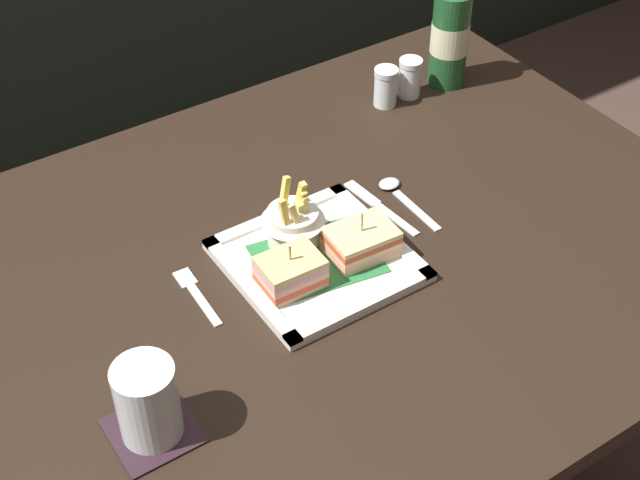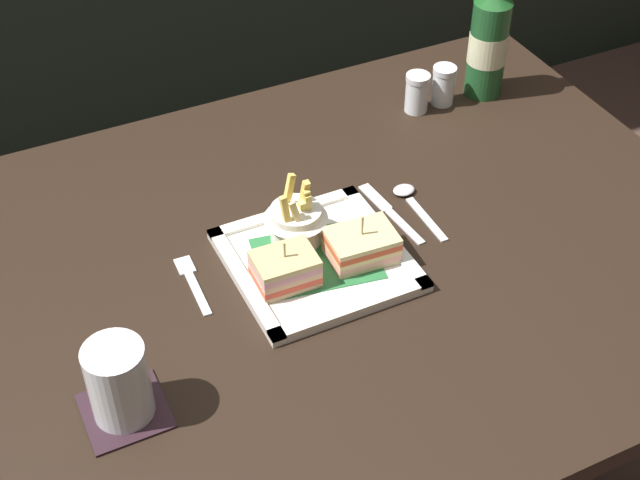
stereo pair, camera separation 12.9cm
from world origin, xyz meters
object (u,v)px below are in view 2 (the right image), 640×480
(sandwich_half_left, at_px, (285,269))
(sandwich_half_right, at_px, (361,245))
(fries_cup, at_px, (296,218))
(pepper_shaker, at_px, (443,87))
(square_plate, at_px, (317,261))
(knife, at_px, (389,211))
(dining_table, at_px, (323,324))
(salt_shaker, at_px, (417,95))
(fork, at_px, (192,281))
(beer_bottle, at_px, (489,40))
(spoon, at_px, (410,198))
(water_glass, at_px, (119,386))

(sandwich_half_left, relative_size, sandwich_half_right, 0.88)
(fries_cup, distance_m, pepper_shaker, 0.45)
(square_plate, height_order, knife, square_plate)
(dining_table, relative_size, salt_shaker, 17.41)
(square_plate, bearing_deg, fries_cup, 100.48)
(fork, relative_size, pepper_shaker, 1.74)
(sandwich_half_right, height_order, salt_shaker, sandwich_half_right)
(salt_shaker, bearing_deg, beer_bottle, -0.45)
(knife, height_order, spoon, spoon)
(sandwich_half_left, distance_m, fries_cup, 0.09)
(beer_bottle, relative_size, salt_shaker, 3.84)
(beer_bottle, bearing_deg, fork, -159.56)
(water_glass, height_order, knife, water_glass)
(square_plate, height_order, water_glass, water_glass)
(square_plate, xyz_separation_m, fries_cup, (-0.01, 0.05, 0.04))
(salt_shaker, bearing_deg, pepper_shaker, 0.00)
(dining_table, xyz_separation_m, square_plate, (-0.01, -0.01, 0.15))
(fries_cup, relative_size, knife, 0.67)
(dining_table, distance_m, fries_cup, 0.20)
(fries_cup, bearing_deg, pepper_shaker, 30.77)
(dining_table, height_order, spoon, spoon)
(beer_bottle, xyz_separation_m, salt_shaker, (-0.14, 0.00, -0.07))
(square_plate, bearing_deg, salt_shaker, 40.64)
(square_plate, xyz_separation_m, fork, (-0.17, 0.04, -0.01))
(fork, bearing_deg, sandwich_half_left, -30.04)
(fork, bearing_deg, fries_cup, 2.26)
(fries_cup, distance_m, water_glass, 0.37)
(dining_table, xyz_separation_m, water_glass, (-0.34, -0.14, 0.19))
(sandwich_half_right, relative_size, fork, 0.80)
(beer_bottle, distance_m, fork, 0.69)
(square_plate, distance_m, water_glass, 0.35)
(dining_table, xyz_separation_m, sandwich_half_left, (-0.07, -0.03, 0.17))
(sandwich_half_left, bearing_deg, knife, 21.32)
(square_plate, bearing_deg, spoon, 19.10)
(dining_table, height_order, beer_bottle, beer_bottle)
(fries_cup, xyz_separation_m, fork, (-0.16, -0.01, -0.05))
(salt_shaker, bearing_deg, sandwich_half_left, -141.79)
(beer_bottle, xyz_separation_m, pepper_shaker, (-0.08, 0.00, -0.07))
(fork, bearing_deg, beer_bottle, 20.44)
(fries_cup, bearing_deg, dining_table, -60.49)
(dining_table, height_order, square_plate, square_plate)
(water_glass, height_order, salt_shaker, water_glass)
(sandwich_half_left, bearing_deg, fries_cup, 55.33)
(spoon, xyz_separation_m, salt_shaker, (0.14, 0.21, 0.03))
(fries_cup, bearing_deg, salt_shaker, 34.58)
(water_glass, bearing_deg, square_plate, 22.86)
(sandwich_half_left, relative_size, salt_shaker, 1.23)
(sandwich_half_right, distance_m, pepper_shaker, 0.44)
(dining_table, relative_size, spoon, 8.73)
(dining_table, distance_m, sandwich_half_right, 0.18)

